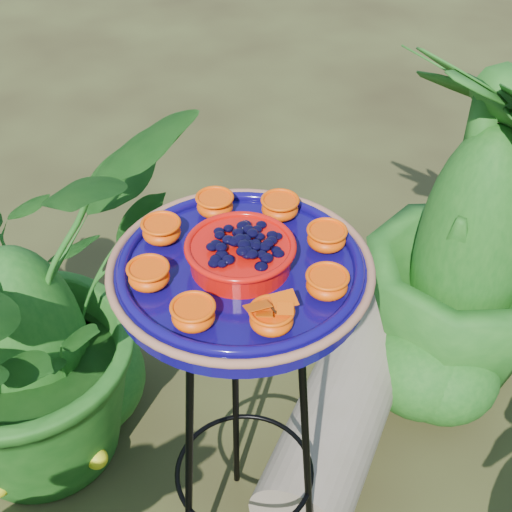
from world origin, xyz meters
The scene contains 5 objects.
tripod_stand centered at (-0.05, 0.06, 0.50)m, with size 0.35×0.35×0.82m.
feeder_dish centered at (-0.05, 0.06, 0.85)m, with size 0.48×0.48×0.10m.
driftwood_log centered at (0.28, 0.26, 0.11)m, with size 0.23×0.23×0.68m, color gray.
shrub_back_left centered at (-0.44, 0.53, 0.46)m, with size 0.82×0.71×0.91m, color #195316.
shrub_back_right centered at (0.69, 0.41, 0.49)m, with size 0.55×0.55×0.98m, color #195316.
Camera 1 is at (-0.31, -0.77, 1.60)m, focal length 50.00 mm.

